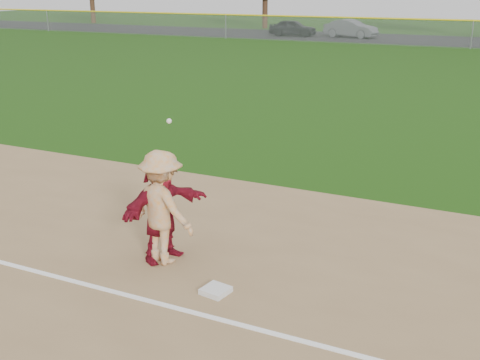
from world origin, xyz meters
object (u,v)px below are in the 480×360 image
at_px(car_left, 293,28).
at_px(car_mid, 351,29).
at_px(first_base, 216,290).
at_px(base_runner, 161,208).

height_order(car_left, car_mid, car_mid).
bearing_deg(car_mid, first_base, -155.90).
height_order(first_base, base_runner, base_runner).
distance_m(first_base, car_left, 47.71).
bearing_deg(base_runner, car_left, 37.32).
distance_m(first_base, car_mid, 46.93).
bearing_deg(first_base, car_left, 109.65).
bearing_deg(first_base, base_runner, 153.52).
bearing_deg(base_runner, car_mid, 30.94).
bearing_deg(car_left, car_mid, -85.56).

